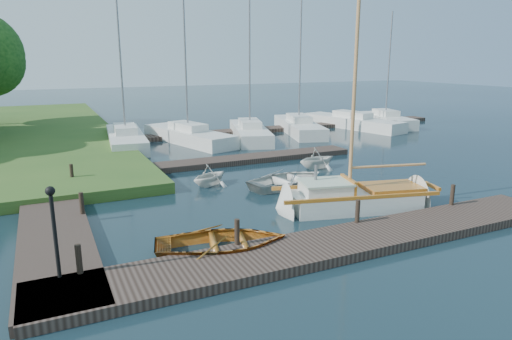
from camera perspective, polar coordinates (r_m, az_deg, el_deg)
name	(u,v)px	position (r m, az deg, el deg)	size (l,w,h in m)	color
ground	(256,197)	(19.63, 0.00, -3.40)	(160.00, 160.00, 0.00)	black
near_dock	(338,244)	(14.70, 10.18, -9.06)	(18.00, 2.20, 0.30)	black
left_dock	(51,206)	(19.78, -24.20, -4.07)	(2.20, 18.00, 0.30)	black
far_dock	(239,160)	(26.12, -2.13, 1.29)	(14.00, 1.60, 0.30)	black
pontoon	(282,128)	(37.98, 3.33, 5.22)	(30.00, 1.60, 0.30)	black
mooring_post_0	(79,259)	(13.01, -21.27, -10.33)	(0.16, 0.16, 0.80)	black
mooring_post_1	(237,232)	(13.93, -2.38, -7.72)	(0.16, 0.16, 0.80)	black
mooring_post_2	(358,211)	(16.11, 12.58, -5.03)	(0.16, 0.16, 0.80)	black
mooring_post_3	(452,195)	(19.12, 23.33, -2.86)	(0.16, 0.16, 0.80)	black
mooring_post_4	(82,203)	(17.73, -20.96, -3.88)	(0.16, 0.16, 0.80)	black
mooring_post_5	(72,173)	(22.56, -22.04, -0.31)	(0.16, 0.16, 0.80)	black
lamp_post	(53,220)	(12.58, -24.01, -5.68)	(0.24, 0.24, 2.44)	black
sailboat	(357,200)	(18.53, 12.57, -3.69)	(7.41, 3.60, 9.83)	silver
dinghy	(222,239)	(14.16, -4.28, -8.60)	(2.90, 4.05, 0.84)	#9B531B
tender_b	(210,173)	(21.45, -5.81, -0.43)	(1.83, 2.12, 1.12)	silver
tender_c	(288,178)	(21.20, 4.02, -0.97)	(2.85, 4.00, 0.83)	silver
tender_d	(317,157)	(24.84, 7.67, 1.63)	(2.03, 2.35, 1.24)	silver
marina_boat_0	(126,137)	(32.29, -15.97, 3.94)	(3.08, 9.06, 11.28)	silver
marina_boat_1	(188,135)	(32.56, -8.48, 4.38)	(4.51, 9.09, 9.60)	silver
marina_boat_2	(250,131)	(33.71, -0.78, 4.87)	(4.57, 8.69, 10.78)	silver
marina_boat_4	(299,125)	(36.80, 5.37, 5.57)	(4.67, 9.32, 11.11)	silver
marina_boat_5	(352,121)	(39.96, 11.92, 5.98)	(4.35, 9.75, 10.77)	silver
marina_boat_6	(385,119)	(42.03, 15.86, 6.13)	(3.60, 7.44, 9.62)	silver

